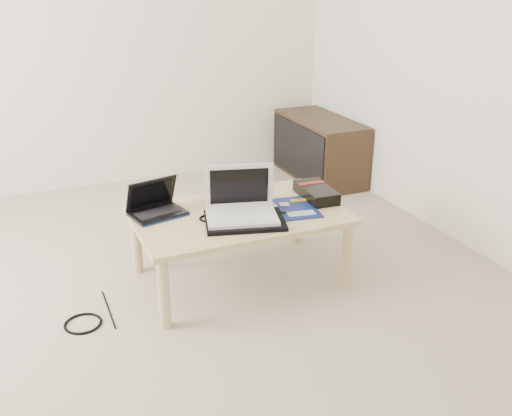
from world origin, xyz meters
name	(u,v)px	position (x,y,z in m)	size (l,w,h in m)	color
ground	(149,311)	(0.00, 0.00, 0.00)	(4.00, 4.00, 0.00)	#C0AF9C
coffee_table	(239,221)	(0.55, 0.13, 0.35)	(1.10, 0.70, 0.40)	#E3C289
media_cabinet	(319,148)	(1.77, 1.45, 0.25)	(0.41, 0.90, 0.50)	#3A2617
book	(234,196)	(0.60, 0.32, 0.42)	(0.39, 0.36, 0.03)	black
netbook	(156,207)	(0.14, 0.28, 0.44)	(0.31, 0.26, 0.19)	black
tablet	(250,212)	(0.60, 0.10, 0.41)	(0.25, 0.21, 0.01)	black
remote	(264,201)	(0.72, 0.20, 0.41)	(0.07, 0.25, 0.02)	#AAABAF
neoprene_sleeve	(245,221)	(0.53, 0.00, 0.41)	(0.40, 0.29, 0.02)	black
white_laptop	(241,206)	(0.52, 0.04, 0.47)	(0.41, 0.34, 0.26)	silver
motherboard	(292,208)	(0.83, 0.06, 0.40)	(0.30, 0.35, 0.01)	#0B124C
gpu_box	(316,192)	(1.03, 0.15, 0.43)	(0.18, 0.32, 0.07)	black
cable_coil	(208,218)	(0.37, 0.11, 0.41)	(0.09, 0.09, 0.01)	black
floor_cable_coil	(83,324)	(-0.32, 0.01, 0.01)	(0.18, 0.18, 0.01)	black
floor_cable_trail	(109,309)	(-0.18, 0.09, 0.00)	(0.01, 0.01, 0.37)	black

